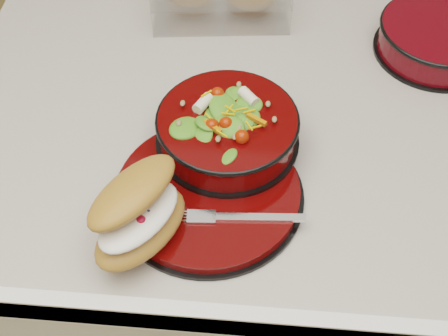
# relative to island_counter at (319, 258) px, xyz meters

# --- Properties ---
(island_counter) EXTENTS (1.24, 0.74, 0.90)m
(island_counter) POSITION_rel_island_counter_xyz_m (0.00, 0.00, 0.00)
(island_counter) COLOR white
(island_counter) RESTS_ON ground
(dinner_plate) EXTENTS (0.26, 0.26, 0.02)m
(dinner_plate) POSITION_rel_island_counter_xyz_m (-0.21, -0.19, 0.46)
(dinner_plate) COLOR black
(dinner_plate) RESTS_ON island_counter
(salad_bowl) EXTENTS (0.20, 0.20, 0.09)m
(salad_bowl) POSITION_rel_island_counter_xyz_m (-0.19, -0.10, 0.50)
(salad_bowl) COLOR black
(salad_bowl) RESTS_ON dinner_plate
(croissant) EXTENTS (0.14, 0.18, 0.09)m
(croissant) POSITION_rel_island_counter_xyz_m (-0.28, -0.27, 0.51)
(croissant) COLOR #BF7C3A
(croissant) RESTS_ON dinner_plate
(fork) EXTENTS (0.15, 0.03, 0.00)m
(fork) POSITION_rel_island_counter_xyz_m (-0.16, -0.23, 0.47)
(fork) COLOR silver
(fork) RESTS_ON dinner_plate
(extra_bowl) EXTENTS (0.20, 0.20, 0.05)m
(extra_bowl) POSITION_rel_island_counter_xyz_m (0.14, 0.15, 0.48)
(extra_bowl) COLOR black
(extra_bowl) RESTS_ON island_counter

